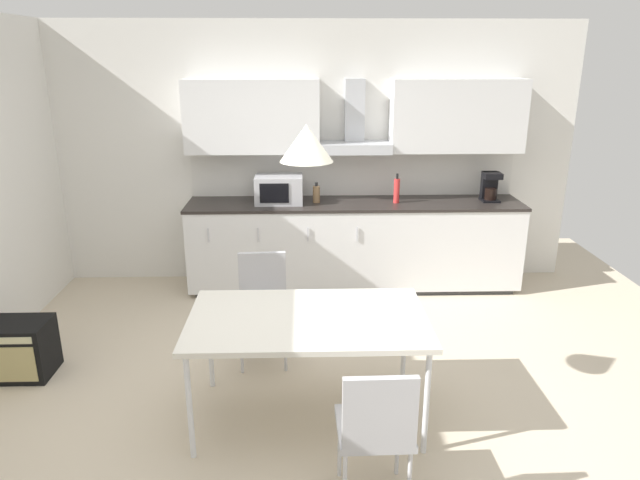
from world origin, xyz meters
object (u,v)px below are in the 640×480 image
bottle_red (397,190)px  dining_table (308,323)px  microwave (279,189)px  chair_near_right (376,424)px  chair_far_left (263,296)px  guitar_amp (16,349)px  coffee_maker (490,186)px  bottle_brown (316,194)px  pendant_lamp (306,143)px

bottle_red → dining_table: 2.49m
microwave → chair_near_right: microwave is taller
bottle_red → chair_near_right: size_ratio=0.35×
chair_near_right → chair_far_left: bearing=112.8°
guitar_amp → coffee_maker: bearing=22.7°
microwave → bottle_red: size_ratio=1.59×
bottle_brown → chair_far_left: size_ratio=0.24×
dining_table → pendant_lamp: 1.17m
guitar_amp → pendant_lamp: bearing=-15.1°
pendant_lamp → dining_table: bearing=0.0°
chair_far_left → chair_near_right: 1.82m
chair_far_left → chair_near_right: bearing=-67.2°
chair_far_left → bottle_brown: bearing=72.6°
coffee_maker → dining_table: size_ratio=0.19×
chair_near_right → guitar_amp: chair_near_right is taller
bottle_brown → dining_table: size_ratio=0.13×
coffee_maker → chair_near_right: bearing=-116.1°
bottle_red → guitar_amp: size_ratio=0.58×
dining_table → chair_near_right: size_ratio=1.79×
coffee_maker → guitar_amp: size_ratio=0.58×
chair_far_left → coffee_maker: bearing=33.6°
coffee_maker → chair_far_left: size_ratio=0.34×
guitar_amp → microwave: bearing=41.0°
coffee_maker → bottle_brown: size_ratio=1.45×
chair_far_left → bottle_red: bearing=48.3°
dining_table → chair_near_right: (0.35, -0.84, -0.18)m
microwave → guitar_amp: size_ratio=0.92×
microwave → pendant_lamp: size_ratio=1.50×
coffee_maker → chair_near_right: size_ratio=0.34×
guitar_amp → pendant_lamp: size_ratio=1.63×
bottle_brown → pendant_lamp: size_ratio=0.65×
microwave → dining_table: 2.36m
chair_near_right → pendant_lamp: 1.62m
pendant_lamp → microwave: bearing=96.6°
dining_table → chair_near_right: chair_near_right is taller
coffee_maker → pendant_lamp: bearing=-129.2°
chair_far_left → chair_near_right: (0.70, -1.68, 0.00)m
coffee_maker → pendant_lamp: pendant_lamp is taller
microwave → coffee_maker: coffee_maker is taller
bottle_brown → bottle_red: bearing=-2.9°
bottle_red → guitar_amp: bottle_red is taller
chair_far_left → chair_near_right: size_ratio=1.00×
chair_near_right → guitar_amp: 2.98m
bottle_red → chair_far_left: size_ratio=0.35×
coffee_maker → guitar_amp: coffee_maker is taller
microwave → dining_table: size_ratio=0.31×
bottle_brown → bottle_red: size_ratio=0.69×
chair_far_left → pendant_lamp: (0.35, -0.84, 1.35)m
chair_far_left → guitar_amp: size_ratio=1.67×
bottle_red → guitar_amp: bearing=-152.1°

